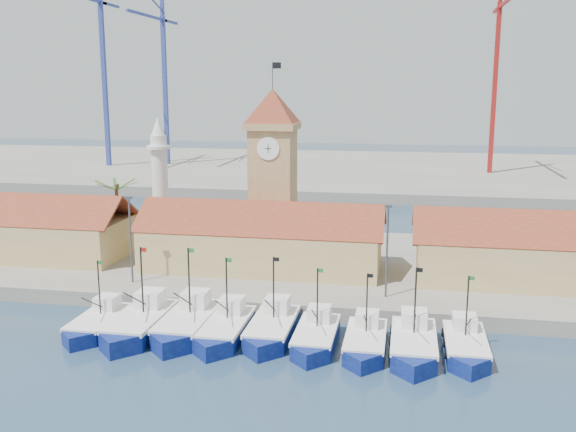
% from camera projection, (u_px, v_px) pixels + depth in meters
% --- Properties ---
extents(ground, '(400.00, 400.00, 0.00)m').
position_uv_depth(ground, '(209.00, 350.00, 53.12)').
color(ground, '#1B2C48').
rests_on(ground, ground).
extents(quay, '(140.00, 32.00, 1.50)m').
position_uv_depth(quay, '(270.00, 264.00, 76.10)').
color(quay, gray).
rests_on(quay, ground).
extents(terminal, '(240.00, 80.00, 2.00)m').
position_uv_depth(terminal, '(342.00, 171.00, 158.94)').
color(terminal, gray).
rests_on(terminal, ground).
extents(boat_0, '(3.25, 8.89, 6.73)m').
position_uv_depth(boat_0, '(97.00, 324.00, 56.87)').
color(boat_0, '#0B1255').
rests_on(boat_0, ground).
extents(boat_1, '(3.91, 10.71, 8.11)m').
position_uv_depth(boat_1, '(139.00, 325.00, 56.30)').
color(boat_1, '#0B1255').
rests_on(boat_1, ground).
extents(boat_2, '(3.88, 10.63, 8.05)m').
position_uv_depth(boat_2, '(187.00, 325.00, 56.26)').
color(boat_2, '#0B1255').
rests_on(boat_2, ground).
extents(boat_3, '(3.58, 9.80, 7.42)m').
position_uv_depth(boat_3, '(225.00, 330.00, 55.30)').
color(boat_3, '#0B1255').
rests_on(boat_3, ground).
extents(boat_4, '(3.61, 9.88, 7.48)m').
position_uv_depth(boat_4, '(272.00, 330.00, 55.34)').
color(boat_4, '#0B1255').
rests_on(boat_4, ground).
extents(boat_5, '(3.34, 9.16, 6.93)m').
position_uv_depth(boat_5, '(316.00, 338.00, 53.72)').
color(boat_5, '#0B1255').
rests_on(boat_5, ground).
extents(boat_6, '(3.29, 9.00, 6.81)m').
position_uv_depth(boat_6, '(365.00, 343.00, 52.63)').
color(boat_6, '#0B1255').
rests_on(boat_6, ground).
extents(boat_7, '(3.64, 9.97, 7.55)m').
position_uv_depth(boat_7, '(414.00, 346.00, 51.89)').
color(boat_7, '#0B1255').
rests_on(boat_7, ground).
extents(boat_8, '(3.32, 9.08, 6.87)m').
position_uv_depth(boat_8, '(466.00, 348.00, 51.78)').
color(boat_8, '#0B1255').
rests_on(boat_8, ground).
extents(hall_left, '(31.20, 10.13, 7.61)m').
position_uv_depth(hall_left, '(4.00, 234.00, 77.32)').
color(hall_left, tan).
rests_on(hall_left, quay).
extents(hall_center, '(27.04, 10.13, 7.61)m').
position_uv_depth(hall_center, '(262.00, 246.00, 71.61)').
color(hall_center, tan).
rests_on(hall_center, quay).
extents(hall_right, '(31.20, 10.13, 7.61)m').
position_uv_depth(hall_right, '(566.00, 259.00, 65.89)').
color(hall_right, tan).
rests_on(hall_right, quay).
extents(clock_tower, '(5.80, 5.80, 22.70)m').
position_uv_depth(clock_tower, '(273.00, 168.00, 75.81)').
color(clock_tower, tan).
rests_on(clock_tower, quay).
extents(minaret, '(3.00, 3.00, 16.30)m').
position_uv_depth(minaret, '(160.00, 181.00, 80.86)').
color(minaret, silver).
rests_on(minaret, quay).
extents(palm_tree, '(5.60, 5.03, 8.39)m').
position_uv_depth(palm_tree, '(117.00, 210.00, 80.51)').
color(palm_tree, brown).
rests_on(palm_tree, quay).
extents(lamp_posts, '(80.70, 0.25, 9.03)m').
position_uv_depth(lamp_posts, '(249.00, 241.00, 63.31)').
color(lamp_posts, '#3F3F44').
rests_on(lamp_posts, quay).
extents(crane_blue_far, '(1.00, 36.94, 47.36)m').
position_uv_depth(crane_blue_far, '(100.00, 56.00, 154.34)').
color(crane_blue_far, '#2F3E90').
rests_on(crane_blue_far, terminal).
extents(crane_blue_near, '(1.00, 30.59, 43.61)m').
position_uv_depth(crane_blue_near, '(163.00, 68.00, 159.03)').
color(crane_blue_near, '#2F3E90').
rests_on(crane_blue_near, terminal).
extents(crane_red_right, '(1.00, 34.43, 44.54)m').
position_uv_depth(crane_red_right, '(497.00, 62.00, 141.32)').
color(crane_red_right, maroon).
rests_on(crane_red_right, terminal).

